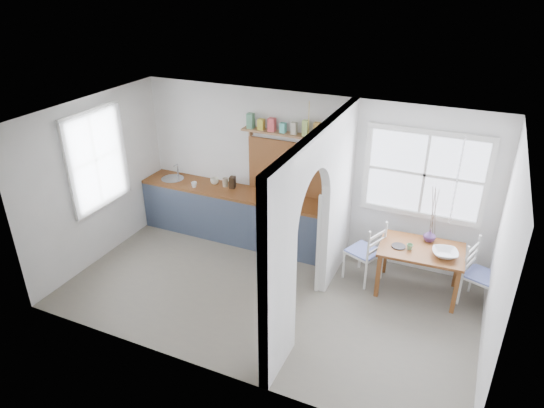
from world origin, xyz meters
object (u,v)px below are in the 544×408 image
at_px(dining_table, 418,270).
at_px(chair_right, 483,275).
at_px(vase, 430,236).
at_px(kettle, 328,203).
at_px(chair_left, 364,251).

height_order(dining_table, chair_right, chair_right).
relative_size(chair_right, vase, 5.22).
bearing_deg(kettle, dining_table, 5.36).
distance_m(dining_table, kettle, 1.65).
relative_size(kettle, vase, 1.17).
bearing_deg(chair_right, vase, 93.99).
bearing_deg(dining_table, chair_left, 177.00).
height_order(chair_left, vase, chair_left).
xyz_separation_m(chair_left, chair_right, (1.65, 0.05, -0.01)).
bearing_deg(kettle, chair_left, -6.80).
bearing_deg(kettle, chair_right, 10.51).
bearing_deg(chair_right, chair_left, 110.26).
relative_size(dining_table, vase, 6.38).
bearing_deg(dining_table, kettle, 165.74).
xyz_separation_m(dining_table, chair_left, (-0.81, -0.00, 0.13)).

